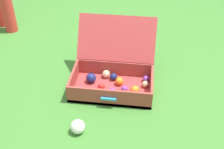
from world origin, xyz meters
The scene contains 3 objects.
ground_plane centered at (0.00, 0.00, 0.00)m, with size 16.00×16.00×0.00m, color #3D7A2D.
open_suitcase centered at (-0.08, 0.06, 0.11)m, with size 0.62×0.60×0.46m.
stray_ball_on_grass centered at (-0.25, -0.47, 0.05)m, with size 0.10×0.10×0.10m, color white.
Camera 1 is at (0.14, -1.76, 1.48)m, focal length 47.38 mm.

